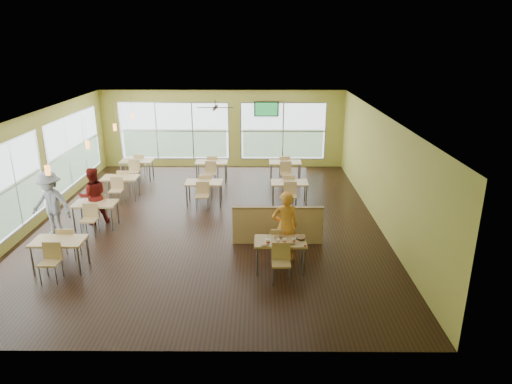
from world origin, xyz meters
TOP-DOWN VIEW (x-y plane):
  - room at (0.00, 0.00)m, footprint 12.00×12.04m
  - window_bays at (-2.65, 3.08)m, footprint 9.24×10.24m
  - main_table at (2.00, -3.00)m, footprint 1.22×1.52m
  - half_wall_divider at (2.00, -1.55)m, footprint 2.40×0.14m
  - dining_tables at (-1.05, 1.71)m, footprint 6.92×8.72m
  - pendant_lights at (-3.20, 0.68)m, footprint 0.11×7.31m
  - ceiling_fan at (-0.00, 3.00)m, footprint 1.25×1.25m
  - tv_backwall at (1.80, 5.90)m, footprint 1.00×0.07m
  - man_plaid at (2.13, -2.52)m, footprint 0.73×0.56m
  - patron_maroon at (-3.35, -0.16)m, footprint 1.01×0.92m
  - patron_grey at (-4.20, -1.05)m, footprint 1.31×0.94m
  - cup_blue at (1.71, -3.22)m, footprint 0.10×0.10m
  - cup_yellow at (1.94, -3.18)m, footprint 0.09×0.09m
  - cup_red_near at (2.09, -3.17)m, footprint 0.09×0.09m
  - cup_red_far at (2.31, -3.12)m, footprint 0.08×0.08m
  - food_basket at (2.48, -2.92)m, footprint 0.24×0.24m
  - ketchup_cup at (2.55, -3.30)m, footprint 0.05×0.05m
  - wrapper_left at (1.62, -3.30)m, footprint 0.15×0.14m
  - wrapper_mid at (1.95, -2.84)m, footprint 0.25×0.24m
  - wrapper_right at (2.26, -3.19)m, footprint 0.18×0.17m

SIDE VIEW (x-z plane):
  - half_wall_divider at x=2.00m, z-range 0.00..1.04m
  - dining_tables at x=-1.05m, z-range 0.20..1.07m
  - main_table at x=2.00m, z-range 0.20..1.07m
  - ketchup_cup at x=2.55m, z-range 0.75..0.77m
  - wrapper_right at x=2.26m, z-range 0.75..0.79m
  - wrapper_left at x=1.62m, z-range 0.75..0.79m
  - wrapper_mid at x=1.95m, z-range 0.75..0.80m
  - food_basket at x=2.48m, z-range 0.75..0.81m
  - cup_red_far at x=2.31m, z-range 0.66..0.96m
  - cup_yellow at x=1.94m, z-range 0.65..0.98m
  - cup_red_near at x=2.09m, z-range 0.65..0.99m
  - cup_blue at x=1.71m, z-range 0.64..1.01m
  - patron_maroon at x=-3.35m, z-range 0.00..1.69m
  - man_plaid at x=2.13m, z-range 0.00..1.80m
  - patron_grey at x=-4.20m, z-range 0.00..1.84m
  - window_bays at x=-2.65m, z-range 0.29..2.66m
  - room at x=0.00m, z-range 0.00..3.20m
  - tv_backwall at x=1.80m, z-range 2.15..2.75m
  - pendant_lights at x=-3.20m, z-range 2.02..2.88m
  - ceiling_fan at x=0.00m, z-range 2.80..3.09m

